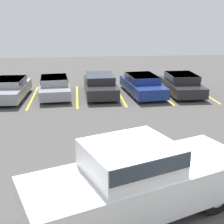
{
  "coord_description": "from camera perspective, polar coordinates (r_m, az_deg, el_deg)",
  "views": [
    {
      "loc": [
        -1.56,
        -6.56,
        4.85
      ],
      "look_at": [
        -0.2,
        5.46,
        1.0
      ],
      "focal_mm": 50.0,
      "sensor_mm": 36.0,
      "label": 1
    }
  ],
  "objects": [
    {
      "name": "parked_sedan_e",
      "position": [
        19.98,
        12.62,
        5.15
      ],
      "size": [
        1.93,
        4.28,
        1.26
      ],
      "rotation": [
        0.0,
        0.0,
        -1.59
      ],
      "color": "#232326",
      "rests_on": "ground_plane"
    },
    {
      "name": "stall_stripe_d",
      "position": [
        19.37,
        1.47,
        3.16
      ],
      "size": [
        0.12,
        5.36,
        0.01
      ],
      "primitive_type": "cube",
      "color": "yellow",
      "rests_on": "ground_plane"
    },
    {
      "name": "stall_stripe_b",
      "position": [
        19.38,
        -14.27,
        2.62
      ],
      "size": [
        0.12,
        5.36,
        0.01
      ],
      "primitive_type": "cube",
      "color": "yellow",
      "rests_on": "ground_plane"
    },
    {
      "name": "parked_sedan_b",
      "position": [
        19.36,
        -10.49,
        4.74
      ],
      "size": [
        2.07,
        4.38,
        1.16
      ],
      "rotation": [
        0.0,
        0.0,
        -1.49
      ],
      "color": "gray",
      "rests_on": "ground_plane"
    },
    {
      "name": "parked_sedan_a",
      "position": [
        19.29,
        -18.14,
        4.18
      ],
      "size": [
        1.94,
        4.35,
        1.2
      ],
      "rotation": [
        0.0,
        0.0,
        -1.62
      ],
      "color": "gray",
      "rests_on": "ground_plane"
    },
    {
      "name": "parked_sedan_d",
      "position": [
        19.48,
        5.56,
        5.12
      ],
      "size": [
        2.23,
        4.75,
        1.21
      ],
      "rotation": [
        0.0,
        0.0,
        -1.48
      ],
      "color": "navy",
      "rests_on": "ground_plane"
    },
    {
      "name": "pickup_truck",
      "position": [
        7.86,
        5.17,
        -12.08
      ],
      "size": [
        6.07,
        3.87,
        1.94
      ],
      "rotation": [
        0.0,
        0.0,
        0.36
      ],
      "color": "white",
      "rests_on": "ground_plane"
    },
    {
      "name": "stall_stripe_c",
      "position": [
        19.2,
        -6.4,
        2.92
      ],
      "size": [
        0.12,
        5.36,
        0.01
      ],
      "primitive_type": "cube",
      "color": "yellow",
      "rests_on": "ground_plane"
    },
    {
      "name": "parked_sedan_c",
      "position": [
        19.35,
        -2.21,
        5.14
      ],
      "size": [
        1.87,
        4.65,
        1.24
      ],
      "rotation": [
        0.0,
        0.0,
        -1.56
      ],
      "color": "#232326",
      "rests_on": "ground_plane"
    },
    {
      "name": "stall_stripe_e",
      "position": [
        19.9,
        9.06,
        3.34
      ],
      "size": [
        0.12,
        5.36,
        0.01
      ],
      "primitive_type": "cube",
      "color": "yellow",
      "rests_on": "ground_plane"
    },
    {
      "name": "ground_plane",
      "position": [
        8.3,
        5.9,
        -18.18
      ],
      "size": [
        60.0,
        60.0,
        0.0
      ],
      "primitive_type": "plane",
      "color": "#4C4947"
    },
    {
      "name": "stall_stripe_f",
      "position": [
        20.76,
        16.14,
        3.45
      ],
      "size": [
        0.12,
        5.36,
        0.01
      ],
      "primitive_type": "cube",
      "color": "yellow",
      "rests_on": "ground_plane"
    }
  ]
}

